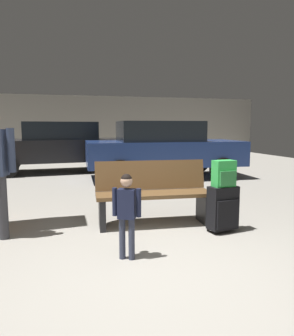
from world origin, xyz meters
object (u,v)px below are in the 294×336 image
at_px(parked_car_far, 56,145).
at_px(backpack_bright, 224,174).
at_px(bench, 153,193).
at_px(parked_car_near, 163,148).
at_px(child, 127,207).
at_px(suitcase, 223,208).

bearing_deg(parked_car_far, backpack_bright, -71.47).
xyz_separation_m(bench, backpack_bright, (0.78, -0.58, 0.33)).
height_order(bench, parked_car_near, parked_car_near).
bearing_deg(bench, backpack_bright, -36.80).
bearing_deg(parked_car_far, child, -83.64).
xyz_separation_m(bench, suitcase, (0.78, -0.58, -0.12)).
distance_m(bench, parked_car_near, 4.18).
xyz_separation_m(suitcase, parked_car_near, (0.60, 4.51, 0.48)).
bearing_deg(child, parked_car_far, 96.36).
bearing_deg(bench, parked_car_near, 70.56).
relative_size(suitcase, parked_car_far, 0.14).
relative_size(parked_car_near, parked_car_far, 0.99).
xyz_separation_m(child, parked_car_far, (-0.78, 6.97, 0.25)).
bearing_deg(backpack_bright, child, -158.94).
bearing_deg(parked_car_far, suitcase, -71.46).
bearing_deg(suitcase, bench, 143.24).
bearing_deg(backpack_bright, parked_car_near, 82.36).
xyz_separation_m(backpack_bright, parked_car_near, (0.60, 4.51, 0.03)).
distance_m(backpack_bright, child, 1.50).
bearing_deg(parked_car_near, parked_car_far, 145.06).
distance_m(bench, child, 1.27).
xyz_separation_m(suitcase, backpack_bright, (-0.00, -0.00, 0.45)).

